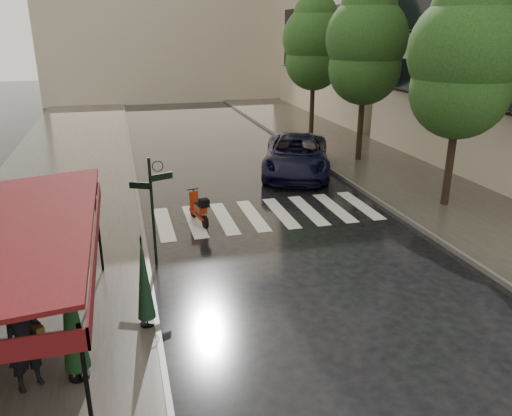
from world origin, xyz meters
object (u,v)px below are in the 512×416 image
parasol_back (144,279)px  pedestrian_with_umbrella (18,306)px  scooter (199,209)px  parasol_front (70,311)px  parked_car (296,155)px

parasol_back → pedestrian_with_umbrella: bearing=-145.7°
scooter → parasol_front: bearing=-126.3°
scooter → parasol_front: parasol_front is taller
parasol_front → scooter: bearing=65.1°
pedestrian_with_umbrella → scooter: 8.82m
parked_car → parasol_back: size_ratio=2.95×
scooter → parasol_front: size_ratio=0.60×
parked_car → pedestrian_with_umbrella: bearing=-107.0°
parasol_back → parasol_front: bearing=-132.9°
pedestrian_with_umbrella → parasol_front: bearing=-29.7°
pedestrian_with_umbrella → scooter: bearing=28.8°
parasol_back → scooter: bearing=70.6°
parked_car → parasol_front: 15.30m
pedestrian_with_umbrella → parasol_front: 0.86m
pedestrian_with_umbrella → parked_car: bearing=21.1°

